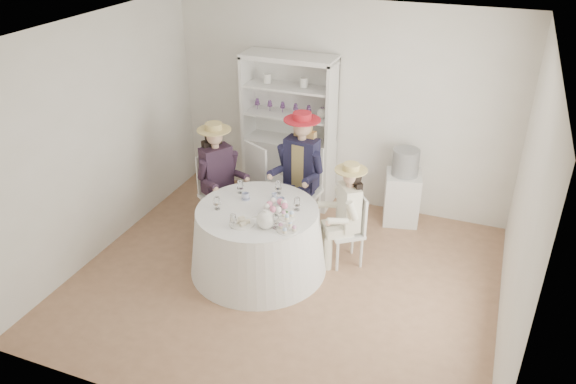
% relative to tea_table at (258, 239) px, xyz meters
% --- Properties ---
extents(ground, '(4.50, 4.50, 0.00)m').
position_rel_tea_table_xyz_m(ground, '(0.36, -0.09, -0.38)').
color(ground, '#8B6245').
rests_on(ground, ground).
extents(ceiling, '(4.50, 4.50, 0.00)m').
position_rel_tea_table_xyz_m(ceiling, '(0.36, -0.09, 2.32)').
color(ceiling, white).
rests_on(ceiling, wall_back).
extents(wall_back, '(4.50, 0.00, 4.50)m').
position_rel_tea_table_xyz_m(wall_back, '(0.36, 1.91, 0.97)').
color(wall_back, silver).
rests_on(wall_back, ground).
extents(wall_front, '(4.50, 0.00, 4.50)m').
position_rel_tea_table_xyz_m(wall_front, '(0.36, -2.09, 0.97)').
color(wall_front, silver).
rests_on(wall_front, ground).
extents(wall_left, '(0.00, 4.50, 4.50)m').
position_rel_tea_table_xyz_m(wall_left, '(-1.89, -0.09, 0.97)').
color(wall_left, silver).
rests_on(wall_left, ground).
extents(wall_right, '(0.00, 4.50, 4.50)m').
position_rel_tea_table_xyz_m(wall_right, '(2.61, -0.09, 0.97)').
color(wall_right, silver).
rests_on(wall_right, ground).
extents(tea_table, '(1.54, 1.54, 0.77)m').
position_rel_tea_table_xyz_m(tea_table, '(0.00, 0.00, 0.00)').
color(tea_table, white).
rests_on(tea_table, ground).
extents(hutch, '(1.26, 0.61, 2.03)m').
position_rel_tea_table_xyz_m(hutch, '(-0.26, 1.67, 0.34)').
color(hutch, silver).
rests_on(hutch, ground).
extents(side_table, '(0.52, 0.52, 0.67)m').
position_rel_tea_table_xyz_m(side_table, '(1.30, 1.63, -0.05)').
color(side_table, silver).
rests_on(side_table, ground).
extents(hatbox, '(0.34, 0.34, 0.33)m').
position_rel_tea_table_xyz_m(hatbox, '(1.30, 1.63, 0.46)').
color(hatbox, black).
rests_on(hatbox, side_table).
extents(guest_left, '(0.61, 0.57, 1.43)m').
position_rel_tea_table_xyz_m(guest_left, '(-0.79, 0.61, 0.42)').
color(guest_left, silver).
rests_on(guest_left, ground).
extents(guest_mid, '(0.57, 0.59, 1.55)m').
position_rel_tea_table_xyz_m(guest_mid, '(0.14, 0.99, 0.49)').
color(guest_mid, silver).
rests_on(guest_mid, ground).
extents(guest_right, '(0.54, 0.51, 1.26)m').
position_rel_tea_table_xyz_m(guest_right, '(0.88, 0.47, 0.33)').
color(guest_right, silver).
rests_on(guest_right, ground).
extents(spare_chair, '(0.59, 0.59, 1.06)m').
position_rel_tea_table_xyz_m(spare_chair, '(-0.39, 1.08, 0.19)').
color(spare_chair, silver).
rests_on(spare_chair, ground).
extents(teacup_a, '(0.09, 0.09, 0.07)m').
position_rel_tea_table_xyz_m(teacup_a, '(-0.21, 0.16, 0.42)').
color(teacup_a, white).
rests_on(teacup_a, tea_table).
extents(teacup_b, '(0.07, 0.07, 0.06)m').
position_rel_tea_table_xyz_m(teacup_b, '(0.08, 0.29, 0.42)').
color(teacup_b, white).
rests_on(teacup_b, tea_table).
extents(teacup_c, '(0.11, 0.11, 0.07)m').
position_rel_tea_table_xyz_m(teacup_c, '(0.20, 0.20, 0.42)').
color(teacup_c, white).
rests_on(teacup_c, tea_table).
extents(flower_bowl, '(0.27, 0.27, 0.05)m').
position_rel_tea_table_xyz_m(flower_bowl, '(0.22, -0.03, 0.41)').
color(flower_bowl, white).
rests_on(flower_bowl, tea_table).
extents(flower_arrangement, '(0.19, 0.19, 0.07)m').
position_rel_tea_table_xyz_m(flower_arrangement, '(0.23, -0.02, 0.48)').
color(flower_arrangement, pink).
rests_on(flower_arrangement, tea_table).
extents(table_teapot, '(0.27, 0.20, 0.21)m').
position_rel_tea_table_xyz_m(table_teapot, '(0.23, -0.30, 0.47)').
color(table_teapot, white).
rests_on(table_teapot, tea_table).
extents(sandwich_plate, '(0.26, 0.26, 0.06)m').
position_rel_tea_table_xyz_m(sandwich_plate, '(-0.02, -0.33, 0.40)').
color(sandwich_plate, white).
rests_on(sandwich_plate, tea_table).
extents(cupcake_stand, '(0.22, 0.22, 0.21)m').
position_rel_tea_table_xyz_m(cupcake_stand, '(0.46, -0.28, 0.46)').
color(cupcake_stand, white).
rests_on(cupcake_stand, tea_table).
extents(stemware_set, '(0.89, 0.93, 0.15)m').
position_rel_tea_table_xyz_m(stemware_set, '(-0.00, 0.00, 0.46)').
color(stemware_set, white).
rests_on(stemware_set, tea_table).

